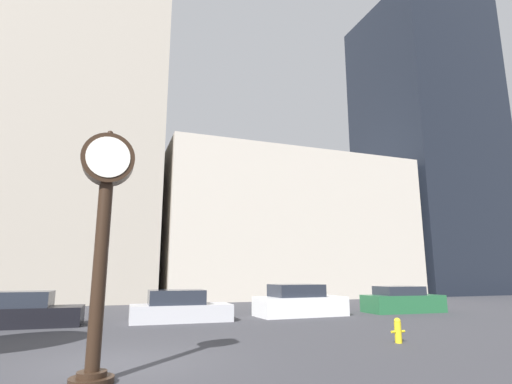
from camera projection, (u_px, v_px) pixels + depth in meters
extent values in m
plane|color=#38383D|center=(116.00, 365.00, 8.86)|extent=(200.00, 200.00, 0.00)
cube|color=#ADA393|center=(71.00, 105.00, 32.68)|extent=(14.13, 12.00, 31.13)
cube|color=beige|center=(281.00, 229.00, 37.06)|extent=(21.98, 12.00, 12.19)
cube|color=black|center=(426.00, 147.00, 45.09)|extent=(12.11, 12.00, 32.17)
cylinder|color=black|center=(91.00, 381.00, 7.33)|extent=(0.81, 0.81, 0.12)
cylinder|color=black|center=(92.00, 374.00, 7.35)|extent=(0.54, 0.54, 0.10)
cylinder|color=black|center=(100.00, 274.00, 7.72)|extent=(0.27, 0.27, 3.53)
cylinder|color=black|center=(108.00, 160.00, 8.17)|extent=(1.03, 0.46, 1.03)
cylinder|color=white|center=(108.00, 157.00, 7.95)|extent=(0.84, 0.02, 0.84)
cylinder|color=white|center=(108.00, 163.00, 8.40)|extent=(0.84, 0.02, 0.84)
sphere|color=black|center=(110.00, 134.00, 8.29)|extent=(0.12, 0.12, 0.12)
cube|color=black|center=(22.00, 317.00, 15.21)|extent=(4.31, 1.93, 0.73)
cube|color=#232833|center=(18.00, 299.00, 15.28)|extent=(2.39, 1.64, 0.59)
cube|color=#BCBCC1|center=(181.00, 313.00, 16.96)|extent=(4.27, 1.94, 0.71)
cube|color=#232833|center=(176.00, 297.00, 17.02)|extent=(2.37, 1.66, 0.60)
cube|color=silver|center=(300.00, 306.00, 19.15)|extent=(4.34, 2.05, 0.90)
cube|color=#232833|center=(296.00, 290.00, 19.22)|extent=(2.41, 1.76, 0.58)
cube|color=#236038|center=(403.00, 304.00, 20.95)|extent=(4.17, 1.96, 0.88)
cube|color=#232833|center=(399.00, 291.00, 21.03)|extent=(2.32, 1.66, 0.45)
cylinder|color=yellow|center=(398.00, 333.00, 11.68)|extent=(0.20, 0.20, 0.58)
sphere|color=yellow|center=(397.00, 321.00, 11.75)|extent=(0.19, 0.19, 0.19)
cylinder|color=yellow|center=(393.00, 332.00, 11.63)|extent=(0.13, 0.07, 0.07)
cylinder|color=yellow|center=(403.00, 331.00, 11.74)|extent=(0.13, 0.07, 0.07)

